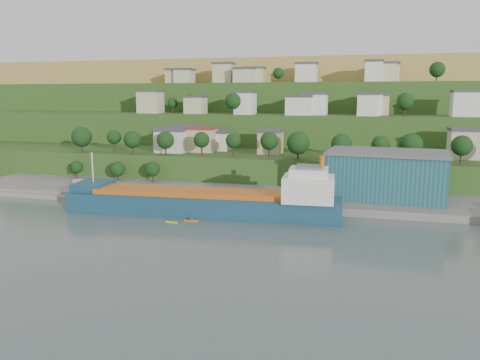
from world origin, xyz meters
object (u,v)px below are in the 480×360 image
(kayak_orange, at_px, (191,220))
(cargo_ship_near, at_px, (211,204))
(warehouse, at_px, (386,174))
(caravan, at_px, (82,185))

(kayak_orange, bearing_deg, cargo_ship_near, 62.93)
(cargo_ship_near, relative_size, kayak_orange, 19.20)
(warehouse, height_order, caravan, warehouse)
(cargo_ship_near, xyz_separation_m, warehouse, (42.67, 22.53, 5.61))
(cargo_ship_near, xyz_separation_m, caravan, (-46.46, 15.16, -0.23))
(cargo_ship_near, height_order, warehouse, cargo_ship_near)
(cargo_ship_near, xyz_separation_m, kayak_orange, (-2.44, -7.17, -2.56))
(cargo_ship_near, bearing_deg, warehouse, 24.27)
(cargo_ship_near, relative_size, caravan, 11.64)
(warehouse, bearing_deg, kayak_orange, -141.13)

